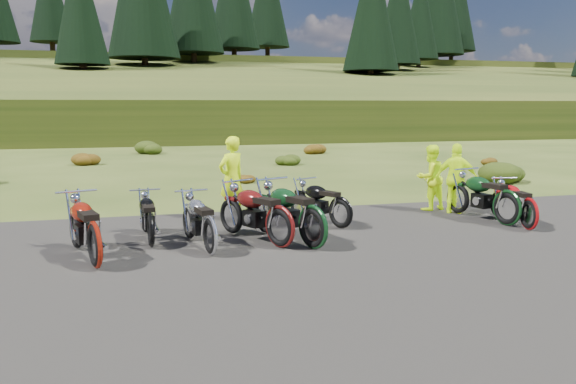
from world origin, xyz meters
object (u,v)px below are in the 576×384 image
object	(u,v)px
motorcycle_7	(506,227)
motorcycle_3	(211,257)
motorcycle_0	(152,249)
person_middle	(232,180)

from	to	relation	value
motorcycle_7	motorcycle_3	bearing A→B (deg)	84.93
motorcycle_0	person_middle	bearing A→B (deg)	-44.71
motorcycle_7	person_middle	xyz separation A→B (m)	(-5.72, 2.20, 0.96)
motorcycle_3	motorcycle_7	xyz separation A→B (m)	(6.58, 0.81, 0.00)
motorcycle_0	motorcycle_3	world-z (taller)	motorcycle_3
motorcycle_7	motorcycle_0	bearing A→B (deg)	77.75
motorcycle_0	person_middle	world-z (taller)	person_middle
motorcycle_7	person_middle	distance (m)	6.20
motorcycle_7	person_middle	world-z (taller)	person_middle
person_middle	motorcycle_0	bearing A→B (deg)	17.46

